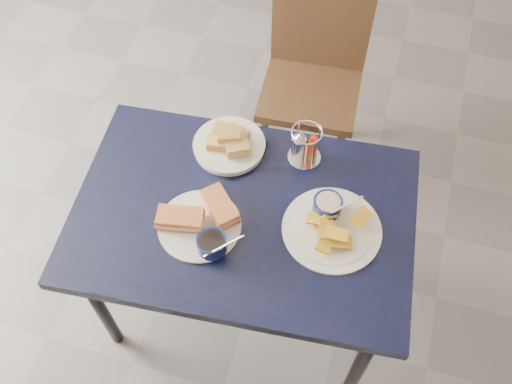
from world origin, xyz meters
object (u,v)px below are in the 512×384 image
(bread_basket, at_px, (229,143))
(condiment_caddy, at_px, (304,147))
(plantain_plate, at_px, (331,222))
(chair_far, at_px, (316,67))
(sandwich_plate, at_px, (202,223))
(dining_table, at_px, (244,225))

(bread_basket, height_order, condiment_caddy, condiment_caddy)
(plantain_plate, height_order, condiment_caddy, condiment_caddy)
(chair_far, distance_m, condiment_caddy, 0.74)
(chair_far, xyz_separation_m, sandwich_plate, (-0.14, -1.02, 0.27))
(sandwich_plate, relative_size, bread_basket, 1.25)
(plantain_plate, xyz_separation_m, bread_basket, (-0.39, 0.20, 0.01))
(sandwich_plate, relative_size, plantain_plate, 0.98)
(chair_far, bearing_deg, bread_basket, -102.29)
(chair_far, height_order, condiment_caddy, chair_far)
(condiment_caddy, bearing_deg, sandwich_plate, -123.26)
(dining_table, height_order, chair_far, chair_far)
(sandwich_plate, bearing_deg, plantain_plate, 17.53)
(dining_table, xyz_separation_m, condiment_caddy, (0.13, 0.26, 0.13))
(chair_far, relative_size, plantain_plate, 2.91)
(bread_basket, bearing_deg, chair_far, 77.71)
(bread_basket, bearing_deg, dining_table, -62.58)
(chair_far, bearing_deg, dining_table, -92.12)
(sandwich_plate, xyz_separation_m, condiment_caddy, (0.23, 0.35, 0.03))
(chair_far, xyz_separation_m, bread_basket, (-0.15, -0.71, 0.27))
(sandwich_plate, height_order, plantain_plate, same)
(bread_basket, xyz_separation_m, condiment_caddy, (0.25, 0.03, 0.03))
(chair_far, relative_size, sandwich_plate, 2.98)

